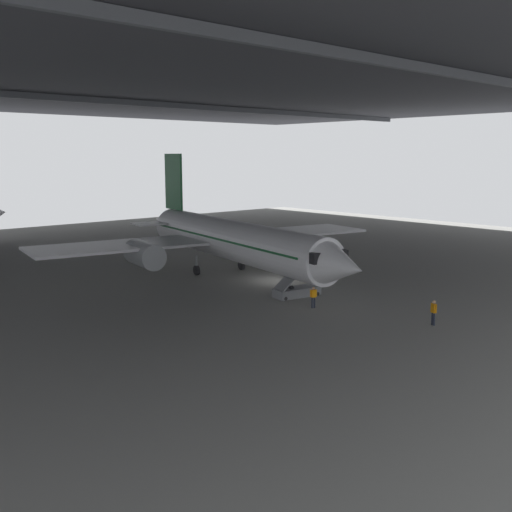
% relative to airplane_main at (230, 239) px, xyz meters
% --- Properties ---
extents(ground_plane, '(110.00, 110.00, 0.00)m').
position_rel_airplane_main_xyz_m(ground_plane, '(1.76, -4.64, -3.40)').
color(ground_plane, gray).
extents(hangar_structure, '(121.00, 99.00, 19.09)m').
position_rel_airplane_main_xyz_m(hangar_structure, '(1.64, 9.16, 15.03)').
color(hangar_structure, '#4C4F54').
rests_on(hangar_structure, ground_plane).
extents(airplane_main, '(34.64, 35.45, 11.18)m').
position_rel_airplane_main_xyz_m(airplane_main, '(0.00, 0.00, 0.00)').
color(airplane_main, white).
rests_on(airplane_main, ground_plane).
extents(boarding_stairs, '(4.32, 2.15, 4.60)m').
position_rel_airplane_main_xyz_m(boarding_stairs, '(-1.20, -9.81, -2.67)').
color(boarding_stairs, slate).
rests_on(boarding_stairs, ground_plane).
extents(crew_worker_near_nose, '(0.33, 0.52, 1.66)m').
position_rel_airplane_main_xyz_m(crew_worker_near_nose, '(-0.48, -21.47, -2.45)').
color(crew_worker_near_nose, '#232838').
rests_on(crew_worker_near_nose, ground_plane).
extents(crew_worker_by_stairs, '(0.52, 0.33, 1.57)m').
position_rel_airplane_main_xyz_m(crew_worker_by_stairs, '(-2.98, -13.15, -2.51)').
color(crew_worker_by_stairs, '#232838').
rests_on(crew_worker_by_stairs, ground_plane).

